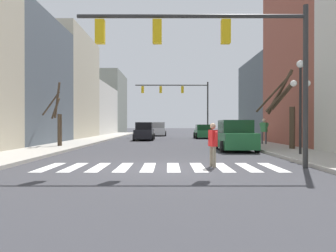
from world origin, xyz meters
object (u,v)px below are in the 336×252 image
Objects in this scene: street_tree_left_mid at (57,120)px; street_tree_left_far at (285,111)px; car_parked_left_mid at (158,130)px; pedestrian_on_right_sidewalk at (212,141)px; car_parked_right_far at (203,132)px; street_lamp_right_corner at (300,88)px; traffic_signal_near at (216,45)px; pedestrian_crossing_street at (263,129)px; traffic_signal_far at (180,95)px; car_driving_away_lane at (144,132)px; car_at_intersection at (234,137)px.

street_tree_left_far is at bearing -10.01° from street_tree_left_mid.
car_parked_left_mid reaches higher than pedestrian_on_right_sidewalk.
car_parked_right_far is 18.59m from street_tree_left_mid.
street_lamp_right_corner is 1.06× the size of street_tree_left_mid.
pedestrian_crossing_street is (5.15, 11.81, -3.13)m from traffic_signal_near.
traffic_signal_near is 25.07m from car_parked_right_far.
car_parked_right_far is at bearing -58.49° from traffic_signal_far.
car_parked_left_mid is at bearing 175.04° from car_driving_away_lane.
pedestrian_crossing_street is 1.14× the size of pedestrian_on_right_sidewalk.
car_parked_right_far is 0.93× the size of street_tree_left_far.
pedestrian_crossing_street is 0.44× the size of street_tree_left_mid.
street_tree_left_far reaches higher than pedestrian_on_right_sidewalk.
traffic_signal_far reaches higher than pedestrian_on_right_sidewalk.
traffic_signal_near is 1.78× the size of street_tree_left_far.
street_lamp_right_corner reaches higher than car_parked_left_mid.
pedestrian_on_right_sidewalk is (-4.64, -3.60, -2.34)m from street_lamp_right_corner.
car_parked_right_far is at bearing -26.67° from pedestrian_crossing_street.
car_parked_right_far is (-2.29, 20.84, -2.57)m from street_lamp_right_corner.
street_lamp_right_corner is at bearing 136.24° from pedestrian_crossing_street.
street_lamp_right_corner is 19.06m from car_driving_away_lane.
car_at_intersection is at bearing -83.54° from traffic_signal_far.
car_at_intersection is at bearing 25.77° from car_driving_away_lane.
car_parked_right_far is 9.42m from car_parked_left_mid.
pedestrian_on_right_sidewalk is at bearing 162.51° from car_at_intersection.
car_parked_left_mid is 26.39m from street_tree_left_far.
traffic_signal_near is at bearing 11.15° from car_driving_away_lane.
car_driving_away_lane is 11.86m from car_parked_left_mid.
car_at_intersection is at bearing 179.92° from car_parked_right_far.
car_driving_away_lane is 2.98× the size of pedestrian_on_right_sidewalk.
car_at_intersection is (2.22, 7.64, -3.53)m from traffic_signal_near.
street_lamp_right_corner is at bearing 27.12° from car_driving_away_lane.
car_parked_left_mid is at bearing 95.36° from traffic_signal_near.
traffic_signal_near reaches higher than street_tree_left_mid.
traffic_signal_far is 1.95× the size of street_tree_left_far.
pedestrian_on_right_sidewalk is (0.05, -28.36, -4.17)m from traffic_signal_far.
car_at_intersection is 7.74m from pedestrian_on_right_sidewalk.
traffic_signal_near is 5.14× the size of pedestrian_on_right_sidewalk.
car_parked_left_mid is 22.26m from pedestrian_crossing_street.
pedestrian_on_right_sidewalk is at bearing 5.22° from car_parked_left_mid.
traffic_signal_far is 2.19× the size of car_at_intersection.
pedestrian_crossing_street is (2.93, 4.17, 0.40)m from car_at_intersection.
car_at_intersection is at bearing 176.22° from street_tree_left_far.
pedestrian_crossing_street reaches higher than car_driving_away_lane.
pedestrian_crossing_street is at bearing 85.60° from street_lamp_right_corner.
street_tree_left_far reaches higher than pedestrian_crossing_street.
car_driving_away_lane is 14.48m from car_at_intersection.
car_at_intersection is 3.29m from street_tree_left_far.
pedestrian_crossing_street is at bearing 66.44° from traffic_signal_near.
traffic_signal_far is at bearing -16.92° from pedestrian_on_right_sidewalk.
traffic_signal_near is at bearing 5.36° from car_parked_left_mid.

